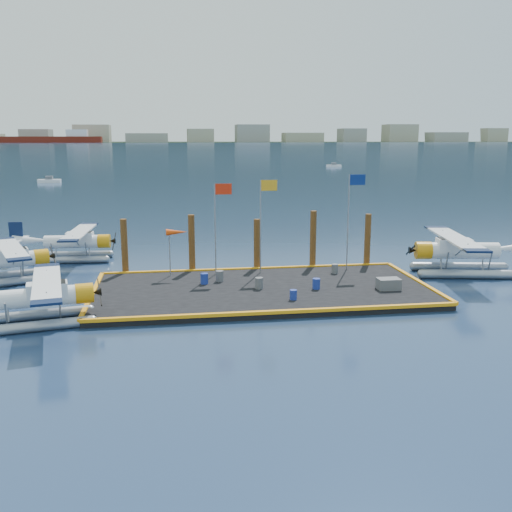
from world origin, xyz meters
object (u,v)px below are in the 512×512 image
at_px(seaplane_a, 41,300).
at_px(piling_0, 125,249).
at_px(drum_2, 316,284).
at_px(crate, 389,284).
at_px(drum_4, 335,269).
at_px(piling_3, 313,241).
at_px(drum_5, 220,276).
at_px(flagpole_red, 218,215).
at_px(piling_1, 192,245).
at_px(flagpole_yellow, 264,212).
at_px(drum_3, 293,295).
at_px(flagpole_blue, 351,208).
at_px(seaplane_b, 6,263).
at_px(piling_4, 367,242).
at_px(seaplane_c, 76,244).
at_px(drum_0, 204,279).
at_px(seaplane_d, 459,253).
at_px(drum_1, 259,283).
at_px(windsock, 176,233).
at_px(piling_2, 257,246).

distance_m(seaplane_a, piling_0, 10.15).
xyz_separation_m(drum_2, crate, (4.27, -0.72, 0.01)).
xyz_separation_m(drum_4, piling_3, (-0.90, 2.50, 1.44)).
distance_m(drum_5, flagpole_red, 4.14).
xyz_separation_m(seaplane_a, piling_1, (7.97, 9.51, 0.78)).
height_order(flagpole_red, flagpole_yellow, flagpole_yellow).
height_order(drum_3, flagpole_blue, flagpole_blue).
distance_m(seaplane_b, piling_0, 7.57).
xyz_separation_m(drum_5, piling_0, (-6.08, 3.53, 1.26)).
height_order(crate, piling_0, piling_0).
bearing_deg(flagpole_blue, piling_4, 41.58).
relative_size(seaplane_c, piling_4, 2.16).
bearing_deg(seaplane_b, drum_0, 52.55).
height_order(drum_2, piling_3, piling_3).
distance_m(seaplane_d, drum_3, 14.10).
height_order(seaplane_c, crate, seaplane_c).
relative_size(flagpole_yellow, piling_4, 1.55).
height_order(drum_1, piling_0, piling_0).
bearing_deg(piling_1, drum_1, -56.15).
bearing_deg(piling_1, crate, -31.24).
distance_m(drum_1, flagpole_blue, 8.93).
height_order(windsock, piling_1, piling_1).
xyz_separation_m(seaplane_c, flagpole_red, (10.37, -7.66, 3.06)).
bearing_deg(seaplane_b, drum_5, 55.63).
distance_m(drum_1, windsock, 6.75).
distance_m(flagpole_yellow, piling_0, 9.67).
distance_m(seaplane_a, drum_1, 12.38).
height_order(seaplane_a, seaplane_b, seaplane_b).
bearing_deg(seaplane_d, crate, 132.97).
bearing_deg(drum_2, piling_1, 139.07).
relative_size(drum_0, windsock, 0.21).
height_order(drum_1, flagpole_yellow, flagpole_yellow).
distance_m(windsock, piling_3, 9.72).
xyz_separation_m(drum_2, drum_3, (-1.85, -2.05, -0.04)).
height_order(seaplane_a, drum_5, seaplane_a).
bearing_deg(piling_3, drum_3, -111.05).
bearing_deg(piling_3, flagpole_yellow, -157.15).
bearing_deg(drum_1, piling_4, 32.86).
bearing_deg(piling_4, drum_2, -130.61).
bearing_deg(flagpole_red, seaplane_c, 143.55).
bearing_deg(seaplane_d, piling_2, 89.51).
bearing_deg(flagpole_blue, seaplane_b, 176.70).
relative_size(flagpole_red, windsock, 1.92).
relative_size(seaplane_a, piling_3, 1.99).
bearing_deg(piling_4, drum_1, -147.14).
distance_m(drum_0, drum_2, 6.94).
height_order(drum_2, piling_4, piling_4).
xyz_separation_m(drum_5, windsock, (-2.61, 1.93, 2.49)).
relative_size(seaplane_a, seaplane_d, 0.86).
bearing_deg(piling_1, seaplane_a, -129.94).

